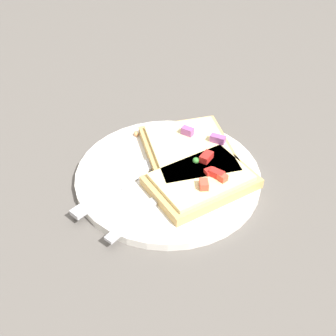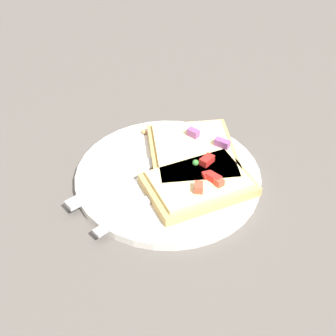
% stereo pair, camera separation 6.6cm
% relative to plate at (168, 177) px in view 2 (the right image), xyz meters
% --- Properties ---
extents(ground_plane, '(4.00, 4.00, 0.00)m').
position_rel_plate_xyz_m(ground_plane, '(0.00, 0.00, -0.01)').
color(ground_plane, '#56514C').
extents(plate, '(0.26, 0.26, 0.01)m').
position_rel_plate_xyz_m(plate, '(0.00, 0.00, 0.00)').
color(plate, silver).
rests_on(plate, ground).
extents(fork, '(0.12, 0.20, 0.01)m').
position_rel_plate_xyz_m(fork, '(0.01, -0.03, 0.01)').
color(fork, '#B7B7BC').
rests_on(fork, plate).
extents(knife, '(0.12, 0.18, 0.01)m').
position_rel_plate_xyz_m(knife, '(-0.06, -0.04, 0.01)').
color(knife, '#B7B7BC').
rests_on(knife, plate).
extents(pizza_slice_main, '(0.18, 0.19, 0.03)m').
position_rel_plate_xyz_m(pizza_slice_main, '(0.03, 0.04, 0.02)').
color(pizza_slice_main, tan).
rests_on(pizza_slice_main, plate).
extents(pizza_slice_corner, '(0.17, 0.17, 0.03)m').
position_rel_plate_xyz_m(pizza_slice_corner, '(0.05, -0.02, 0.02)').
color(pizza_slice_corner, tan).
rests_on(pizza_slice_corner, plate).
extents(crumb_scatter, '(0.13, 0.11, 0.01)m').
position_rel_plate_xyz_m(crumb_scatter, '(-0.00, 0.02, 0.01)').
color(crumb_scatter, tan).
rests_on(crumb_scatter, plate).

